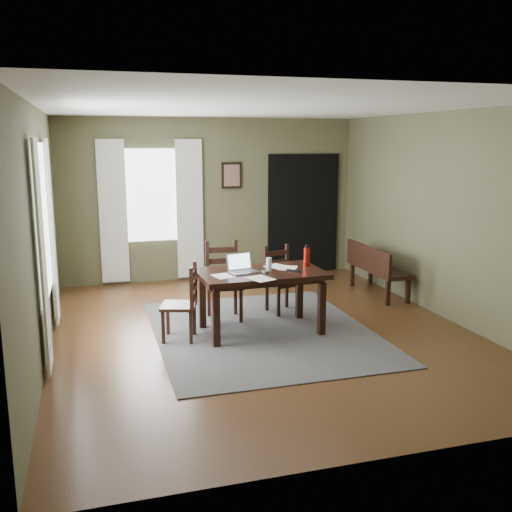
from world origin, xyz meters
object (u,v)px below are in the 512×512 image
object	(u,v)px
dining_table	(261,279)
chair_back_right	(281,280)
chair_end	(183,303)
bench	(375,266)
water_bottle	(307,256)
chair_back_left	(224,282)
laptop	(241,267)

from	to	relation	value
dining_table	chair_back_right	bearing A→B (deg)	53.41
chair_end	bench	size ratio (longest dim) A/B	0.67
dining_table	bench	world-z (taller)	dining_table
dining_table	water_bottle	world-z (taller)	water_bottle
bench	water_bottle	size ratio (longest dim) A/B	4.95
chair_end	bench	distance (m)	3.36
chair_back_left	laptop	bearing A→B (deg)	-79.18
water_bottle	bench	bearing A→B (deg)	34.70
water_bottle	laptop	bearing A→B (deg)	-175.00
chair_back_left	chair_back_right	bearing A→B (deg)	9.63
water_bottle	chair_back_right	bearing A→B (deg)	101.26
dining_table	chair_end	size ratio (longest dim) A/B	1.70
bench	water_bottle	world-z (taller)	water_bottle
dining_table	chair_end	distance (m)	0.99
dining_table	laptop	size ratio (longest dim) A/B	4.05
chair_back_right	water_bottle	world-z (taller)	water_bottle
dining_table	chair_back_left	size ratio (longest dim) A/B	1.51
chair_back_right	bench	xyz separation A→B (m)	(1.66, 0.44, 0.01)
dining_table	water_bottle	bearing A→B (deg)	7.81
bench	water_bottle	xyz separation A→B (m)	(-1.54, -1.06, 0.44)
dining_table	water_bottle	distance (m)	0.68
bench	water_bottle	distance (m)	1.92
chair_end	water_bottle	world-z (taller)	water_bottle
dining_table	laptop	bearing A→B (deg)	170.39
chair_end	laptop	distance (m)	0.83
chair_back_left	laptop	distance (m)	0.69
bench	laptop	world-z (taller)	laptop
chair_back_left	bench	distance (m)	2.55
chair_end	bench	bearing A→B (deg)	128.29
chair_back_right	laptop	size ratio (longest dim) A/B	2.37
laptop	chair_back_left	bearing A→B (deg)	85.39
chair_end	chair_back_right	xyz separation A→B (m)	(1.47, 0.76, -0.00)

